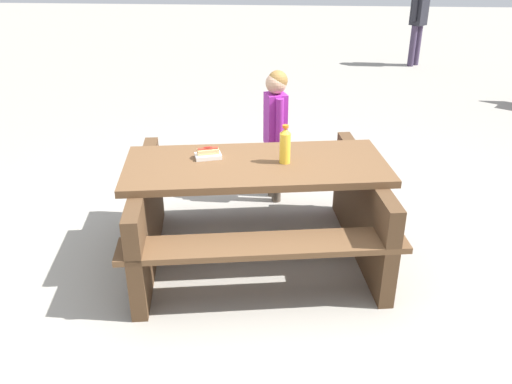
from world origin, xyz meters
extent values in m
plane|color=gray|center=(0.00, 0.00, 0.00)|extent=(30.00, 30.00, 0.00)
cube|color=brown|center=(0.00, 0.00, 0.72)|extent=(1.90, 1.03, 0.05)
cube|color=brown|center=(-0.09, 0.55, 0.43)|extent=(1.82, 0.55, 0.04)
cube|color=brown|center=(0.09, -0.55, 0.43)|extent=(1.82, 0.55, 0.04)
cube|color=#4D3520|center=(0.77, 0.12, 0.35)|extent=(0.31, 1.40, 0.70)
cube|color=#4D3520|center=(-0.77, -0.12, 0.35)|extent=(0.31, 1.40, 0.70)
cylinder|color=yellow|center=(-0.20, -0.02, 0.86)|extent=(0.08, 0.08, 0.21)
cone|color=yellow|center=(-0.20, -0.02, 0.98)|extent=(0.07, 0.07, 0.04)
cylinder|color=orange|center=(-0.20, -0.02, 1.01)|extent=(0.04, 0.04, 0.02)
cube|color=white|center=(0.34, -0.06, 0.77)|extent=(0.20, 0.16, 0.03)
cube|color=#D8B272|center=(0.34, -0.06, 0.80)|extent=(0.16, 0.10, 0.04)
cylinder|color=maroon|center=(0.34, -0.06, 0.82)|extent=(0.14, 0.07, 0.03)
ellipsoid|color=maroon|center=(0.34, -0.06, 0.83)|extent=(0.07, 0.04, 0.01)
cylinder|color=brown|center=(-0.12, -0.90, 0.26)|extent=(0.08, 0.08, 0.53)
cylinder|color=brown|center=(-0.08, -1.01, 0.26)|extent=(0.08, 0.08, 0.53)
cube|color=purple|center=(-0.10, -0.96, 0.75)|extent=(0.21, 0.22, 0.44)
cylinder|color=purple|center=(-0.13, -0.85, 0.77)|extent=(0.07, 0.07, 0.38)
cylinder|color=purple|center=(-0.06, -1.06, 0.77)|extent=(0.07, 0.07, 0.38)
sphere|color=tan|center=(-0.10, -0.96, 1.06)|extent=(0.18, 0.18, 0.18)
sphere|color=olive|center=(-0.11, -0.96, 1.08)|extent=(0.17, 0.17, 0.17)
cylinder|color=#3F334C|center=(-2.43, -6.51, 0.35)|extent=(0.11, 0.11, 0.71)
cylinder|color=#3F334C|center=(-2.32, -6.40, 0.35)|extent=(0.11, 0.11, 0.71)
cube|color=#26262D|center=(-2.37, -6.46, 1.00)|extent=(0.32, 0.32, 0.60)
cylinder|color=#26262D|center=(-2.48, -6.56, 1.03)|extent=(0.09, 0.09, 0.51)
cylinder|color=#26262D|center=(-2.27, -6.35, 1.03)|extent=(0.09, 0.09, 0.51)
camera|label=1|loc=(-0.24, 3.35, 2.18)|focal=37.20mm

